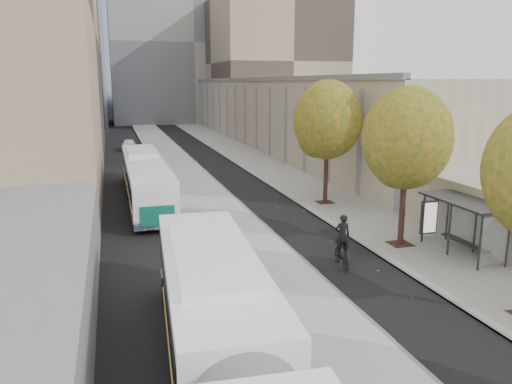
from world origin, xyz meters
name	(u,v)px	position (x,y,z in m)	size (l,w,h in m)	color
bus_platform	(184,174)	(-3.88, 35.00, 0.07)	(4.25, 150.00, 0.15)	#A6A6A6
sidewalk	(272,170)	(4.12, 35.00, 0.04)	(4.75, 150.00, 0.08)	gray
building_tan	(284,108)	(15.50, 64.00, 4.00)	(18.00, 92.00, 8.00)	tan
building_far_block	(187,45)	(6.00, 96.00, 15.00)	(30.00, 18.00, 30.00)	gray
bus_shelter	(468,209)	(5.69, 10.96, 2.19)	(1.90, 4.40, 2.53)	#383A3F
tree_c	(407,138)	(3.60, 13.00, 5.25)	(4.20, 4.20, 7.28)	black
tree_d	(327,120)	(3.60, 22.00, 5.47)	(4.40, 4.40, 7.60)	black
bus_near	(237,380)	(-7.41, 1.82, 1.63)	(3.74, 18.05, 2.99)	white
bus_far	(145,178)	(-7.64, 26.27, 1.53)	(2.50, 16.76, 2.79)	white
cyclist	(342,247)	(-0.41, 11.21, 0.86)	(0.74, 1.86, 2.32)	black
distant_car	(129,145)	(-7.79, 52.60, 0.64)	(1.52, 3.78, 1.29)	white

